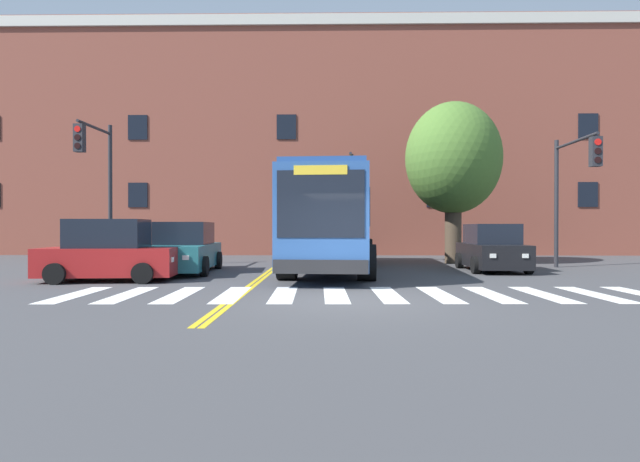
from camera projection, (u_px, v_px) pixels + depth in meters
ground_plane at (347, 301)px, 10.78m from camera, size 120.00×120.00×0.00m
crosswalk at (387, 294)px, 11.78m from camera, size 15.32×3.25×0.01m
lane_line_yellow_inner at (286, 258)px, 25.84m from camera, size 0.12×36.00×0.01m
lane_line_yellow_outer at (289, 258)px, 25.83m from camera, size 0.12×36.00×0.01m
city_bus at (334, 220)px, 18.49m from camera, size 3.53×11.67×3.45m
car_teal_near_lane at (185, 250)px, 17.57m from camera, size 2.39×4.92×1.77m
car_black_far_lane at (492, 249)px, 18.19m from camera, size 2.08×3.84×1.71m
car_navy_behind_bus at (325, 241)px, 27.85m from camera, size 2.31×4.78×1.79m
car_red_cross_street at (109, 253)px, 14.75m from camera, size 4.00×2.17×1.83m
traffic_light_near_corner at (572, 177)px, 18.44m from camera, size 0.35×3.34×5.06m
traffic_light_far_corner at (98, 169)px, 19.26m from camera, size 0.35×2.65×5.75m
traffic_light_overhead at (351, 187)px, 21.32m from camera, size 0.44×3.20×4.92m
street_tree_curbside_large at (453, 159)px, 22.01m from camera, size 5.64×5.96×7.10m
building_facade at (291, 144)px, 31.45m from camera, size 42.35×6.64×13.72m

